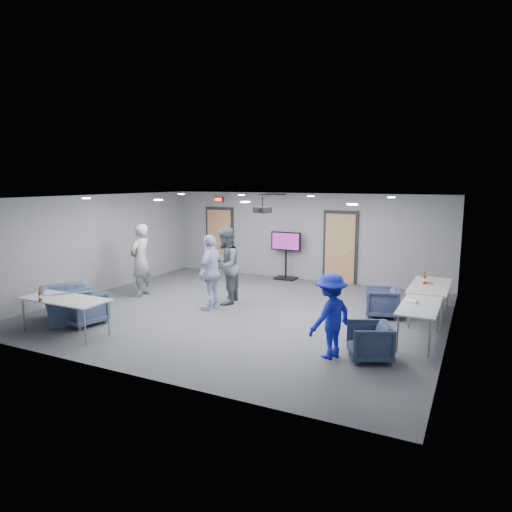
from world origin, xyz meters
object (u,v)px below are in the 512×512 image
at_px(chair_front_b, 66,304).
at_px(table_right_b, 420,307).
at_px(person_c, 211,272).
at_px(chair_front_a, 84,308).
at_px(person_a, 141,260).
at_px(bottle_right, 424,279).
at_px(chair_right_a, 382,302).
at_px(chair_right_c, 370,342).
at_px(bottle_front, 40,296).
at_px(person_d, 331,316).
at_px(person_b, 225,266).
at_px(projector, 262,210).
at_px(tv_stand, 286,253).
at_px(table_front_left, 65,300).
at_px(table_right_a, 430,287).

height_order(chair_front_b, table_right_b, chair_front_b).
xyz_separation_m(person_c, chair_front_a, (-1.85, -2.22, -0.54)).
relative_size(person_a, person_c, 1.07).
bearing_deg(bottle_right, chair_right_a, -146.82).
height_order(person_c, chair_right_c, person_c).
height_order(table_right_b, bottle_front, bottle_front).
relative_size(chair_front_a, chair_front_b, 0.70).
distance_m(person_d, table_right_b, 1.99).
relative_size(person_b, chair_front_b, 1.69).
bearing_deg(chair_right_c, bottle_right, 146.21).
relative_size(person_d, chair_right_a, 2.05).
bearing_deg(person_b, chair_front_a, -46.21).
height_order(person_a, projector, projector).
xyz_separation_m(person_d, tv_stand, (-3.17, 5.60, 0.10)).
relative_size(person_d, tv_stand, 1.00).
relative_size(person_a, table_front_left, 1.04).
bearing_deg(chair_right_a, bottle_right, 109.35).
height_order(chair_right_c, table_front_left, table_front_left).
distance_m(chair_front_a, table_right_b, 6.94).
height_order(table_right_a, bottle_front, bottle_front).
height_order(chair_right_c, table_right_a, table_right_a).
bearing_deg(chair_right_c, projector, -147.98).
bearing_deg(chair_front_a, person_d, -163.08).
height_order(chair_right_c, table_right_b, table_right_b).
bearing_deg(bottle_right, table_right_b, -86.00).
xyz_separation_m(person_c, chair_right_c, (4.12, -1.49, -0.59)).
height_order(chair_right_c, chair_front_b, chair_front_b).
height_order(table_right_a, table_front_left, same).
relative_size(table_right_b, bottle_front, 6.17).
height_order(table_front_left, tv_stand, tv_stand).
xyz_separation_m(chair_right_a, bottle_front, (-5.77, -4.40, 0.50)).
distance_m(person_c, person_d, 3.86).
height_order(person_b, chair_right_c, person_b).
bearing_deg(person_d, chair_right_c, 129.67).
xyz_separation_m(chair_front_b, table_right_a, (7.18, 3.95, 0.32)).
xyz_separation_m(person_a, person_b, (2.43, 0.31, -0.01)).
height_order(table_right_a, bottle_right, bottle_right).
height_order(chair_right_a, chair_right_c, chair_right_a).
distance_m(person_d, table_right_a, 3.64).
height_order(person_a, bottle_front, person_a).
distance_m(person_d, bottle_front, 5.65).
bearing_deg(table_front_left, person_b, 62.52).
height_order(chair_front_b, table_right_a, chair_front_b).
xyz_separation_m(chair_right_c, tv_stand, (-3.82, 5.41, 0.53)).
relative_size(chair_front_a, bottle_front, 2.94).
relative_size(person_a, chair_right_c, 2.73).
bearing_deg(chair_right_c, table_right_b, 128.88).
bearing_deg(chair_right_a, person_d, -20.35).
bearing_deg(chair_right_c, bottle_front, -99.18).
xyz_separation_m(person_c, projector, (1.12, 0.48, 1.49)).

